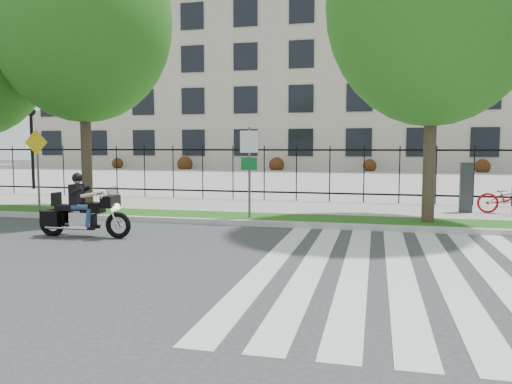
# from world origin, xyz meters

# --- Properties ---
(ground) EXTENTS (120.00, 120.00, 0.00)m
(ground) POSITION_xyz_m (0.00, 0.00, 0.00)
(ground) COLOR #323235
(ground) RESTS_ON ground
(curb) EXTENTS (60.00, 0.20, 0.15)m
(curb) POSITION_xyz_m (0.00, 4.10, 0.07)
(curb) COLOR #B5B3AA
(curb) RESTS_ON ground
(grass_verge) EXTENTS (60.00, 1.50, 0.15)m
(grass_verge) POSITION_xyz_m (0.00, 4.95, 0.07)
(grass_verge) COLOR #1C5A16
(grass_verge) RESTS_ON ground
(sidewalk) EXTENTS (60.00, 3.50, 0.15)m
(sidewalk) POSITION_xyz_m (0.00, 7.45, 0.07)
(sidewalk) COLOR #98968E
(sidewalk) RESTS_ON ground
(plaza) EXTENTS (80.00, 34.00, 0.10)m
(plaza) POSITION_xyz_m (0.00, 25.00, 0.05)
(plaza) COLOR #98968E
(plaza) RESTS_ON ground
(crosswalk_stripes) EXTENTS (5.70, 8.00, 0.01)m
(crosswalk_stripes) POSITION_xyz_m (4.83, 0.00, 0.01)
(crosswalk_stripes) COLOR silver
(crosswalk_stripes) RESTS_ON ground
(iron_fence) EXTENTS (30.00, 0.06, 2.00)m
(iron_fence) POSITION_xyz_m (0.00, 9.20, 1.15)
(iron_fence) COLOR black
(iron_fence) RESTS_ON sidewalk
(office_building) EXTENTS (60.00, 21.90, 20.15)m
(office_building) POSITION_xyz_m (0.00, 44.92, 9.97)
(office_building) COLOR #AEA68C
(office_building) RESTS_ON ground
(lamp_post_left) EXTENTS (1.06, 0.70, 4.25)m
(lamp_post_left) POSITION_xyz_m (-12.00, 12.00, 3.21)
(lamp_post_left) COLOR black
(lamp_post_left) RESTS_ON ground
(street_tree_1) EXTENTS (5.37, 5.37, 8.87)m
(street_tree_1) POSITION_xyz_m (-4.64, 4.95, 5.93)
(street_tree_1) COLOR #372A1E
(street_tree_1) RESTS_ON grass_verge
(street_tree_2) EXTENTS (5.48, 5.48, 8.78)m
(street_tree_2) POSITION_xyz_m (5.35, 4.95, 5.78)
(street_tree_2) COLOR #372A1E
(street_tree_2) RESTS_ON grass_verge
(sign_pole_regulatory) EXTENTS (0.50, 0.09, 2.50)m
(sign_pole_regulatory) POSITION_xyz_m (0.61, 4.58, 1.74)
(sign_pole_regulatory) COLOR #59595B
(sign_pole_regulatory) RESTS_ON grass_verge
(sign_pole_warning) EXTENTS (0.78, 0.09, 2.49)m
(sign_pole_warning) POSITION_xyz_m (-6.10, 4.58, 1.74)
(sign_pole_warning) COLOR #59595B
(sign_pole_warning) RESTS_ON grass_verge
(motorcycle_rider) EXTENTS (2.36, 0.70, 1.82)m
(motorcycle_rider) POSITION_xyz_m (-2.63, 1.58, 0.60)
(motorcycle_rider) COLOR black
(motorcycle_rider) RESTS_ON ground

